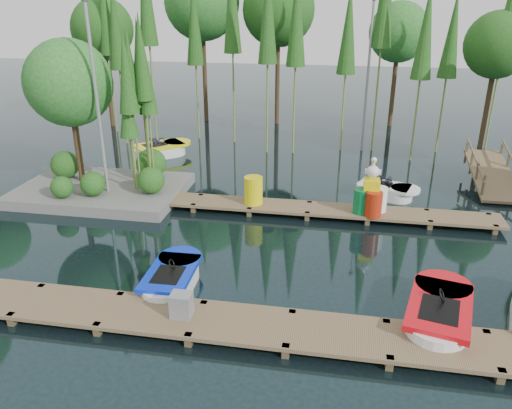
% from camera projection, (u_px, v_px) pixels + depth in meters
% --- Properties ---
extents(ground_plane, '(90.00, 90.00, 0.00)m').
position_uv_depth(ground_plane, '(238.00, 242.00, 15.66)').
color(ground_plane, '#1A2C30').
extents(near_dock, '(18.00, 1.50, 0.50)m').
position_uv_depth(near_dock, '(196.00, 320.00, 11.48)').
color(near_dock, brown).
rests_on(near_dock, ground).
extents(far_dock, '(15.00, 1.20, 0.50)m').
position_uv_depth(far_dock, '(280.00, 207.00, 17.68)').
color(far_dock, brown).
rests_on(far_dock, ground).
extents(island, '(6.20, 4.20, 6.75)m').
position_uv_depth(island, '(89.00, 112.00, 18.46)').
color(island, slate).
rests_on(island, ground).
extents(tree_screen, '(34.42, 18.53, 10.31)m').
position_uv_depth(tree_screen, '(241.00, 20.00, 23.27)').
color(tree_screen, '#3D2C1A').
rests_on(tree_screen, ground).
extents(lamp_island, '(0.30, 0.30, 7.25)m').
position_uv_depth(lamp_island, '(95.00, 86.00, 17.19)').
color(lamp_island, gray).
rests_on(lamp_island, ground).
extents(lamp_rear, '(0.30, 0.30, 7.25)m').
position_uv_depth(lamp_rear, '(369.00, 63.00, 23.37)').
color(lamp_rear, gray).
rests_on(lamp_rear, ground).
extents(ramp, '(1.50, 3.94, 1.49)m').
position_uv_depth(ramp, '(492.00, 174.00, 19.88)').
color(ramp, brown).
rests_on(ramp, ground).
extents(boat_blue, '(1.23, 2.61, 0.87)m').
position_uv_depth(boat_blue, '(172.00, 279.00, 13.09)').
color(boat_blue, white).
rests_on(boat_blue, ground).
extents(boat_red, '(2.01, 3.24, 1.01)m').
position_uv_depth(boat_red, '(439.00, 315.00, 11.54)').
color(boat_red, white).
rests_on(boat_red, ground).
extents(boat_yellow_far, '(3.00, 2.93, 1.45)m').
position_uv_depth(boat_yellow_far, '(160.00, 150.00, 23.98)').
color(boat_yellow_far, white).
rests_on(boat_yellow_far, ground).
extents(boat_white_far, '(2.62, 1.75, 1.14)m').
position_uv_depth(boat_white_far, '(385.00, 191.00, 19.07)').
color(boat_white_far, white).
rests_on(boat_white_far, ground).
extents(utility_cabinet, '(0.48, 0.40, 0.58)m').
position_uv_depth(utility_cabinet, '(181.00, 305.00, 11.40)').
color(utility_cabinet, gray).
rests_on(utility_cabinet, near_dock).
extents(yellow_barrel, '(0.66, 0.66, 0.98)m').
position_uv_depth(yellow_barrel, '(253.00, 190.00, 17.62)').
color(yellow_barrel, yellow).
rests_on(yellow_barrel, far_dock).
extents(drum_cluster, '(1.14, 1.04, 1.96)m').
position_uv_depth(drum_cluster, '(371.00, 197.00, 16.79)').
color(drum_cluster, '#0B6730').
rests_on(drum_cluster, far_dock).
extents(seagull_post, '(0.52, 0.28, 0.84)m').
position_uv_depth(seagull_post, '(371.00, 196.00, 16.93)').
color(seagull_post, gray).
rests_on(seagull_post, far_dock).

